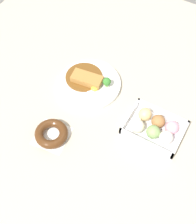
{
  "coord_description": "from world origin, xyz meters",
  "views": [
    {
      "loc": [
        -0.26,
        0.55,
        0.97
      ],
      "look_at": [
        0.05,
        0.01,
        0.03
      ],
      "focal_mm": 48.68,
      "sensor_mm": 36.0,
      "label": 1
    }
  ],
  "objects": [
    {
      "name": "ground_plane",
      "position": [
        0.0,
        0.0,
        0.0
      ],
      "size": [
        1.6,
        1.6,
        0.0
      ],
      "primitive_type": "plane",
      "color": "#B2A893"
    },
    {
      "name": "donut_box",
      "position": [
        -0.16,
        -0.03,
        0.03
      ],
      "size": [
        0.21,
        0.16,
        0.06
      ],
      "color": "white",
      "rests_on": "ground_plane"
    },
    {
      "name": "chocolate_ring_donut",
      "position": [
        0.15,
        0.17,
        0.02
      ],
      "size": [
        0.13,
        0.13,
        0.03
      ],
      "color": "white",
      "rests_on": "ground_plane"
    },
    {
      "name": "curry_plate",
      "position": [
        0.15,
        -0.1,
        0.01
      ],
      "size": [
        0.25,
        0.25,
        0.06
      ],
      "color": "white",
      "rests_on": "ground_plane"
    }
  ]
}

